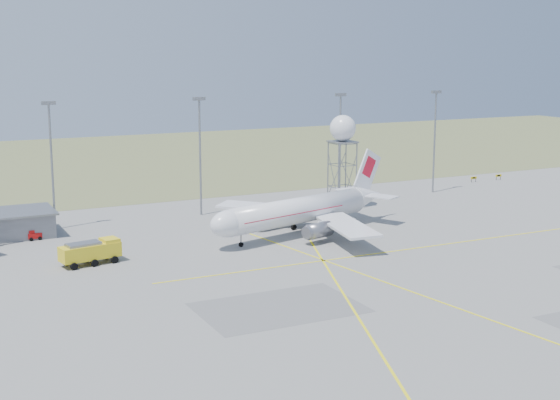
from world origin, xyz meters
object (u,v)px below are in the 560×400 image
fire_truck (92,253)px  baggage_tug (34,236)px  airliner_main (300,211)px  radar_tower (342,156)px

fire_truck → baggage_tug: fire_truck is taller
airliner_main → fire_truck: 33.22m
radar_tower → fire_truck: size_ratio=2.03×
radar_tower → fire_truck: 53.07m
airliner_main → radar_tower: (16.42, 14.72, 5.79)m
fire_truck → baggage_tug: bearing=94.9°
fire_truck → radar_tower: bearing=9.4°
fire_truck → airliner_main: bearing=-5.2°
fire_truck → baggage_tug: (-4.74, 17.64, -0.94)m
baggage_tug → airliner_main: bearing=-26.3°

